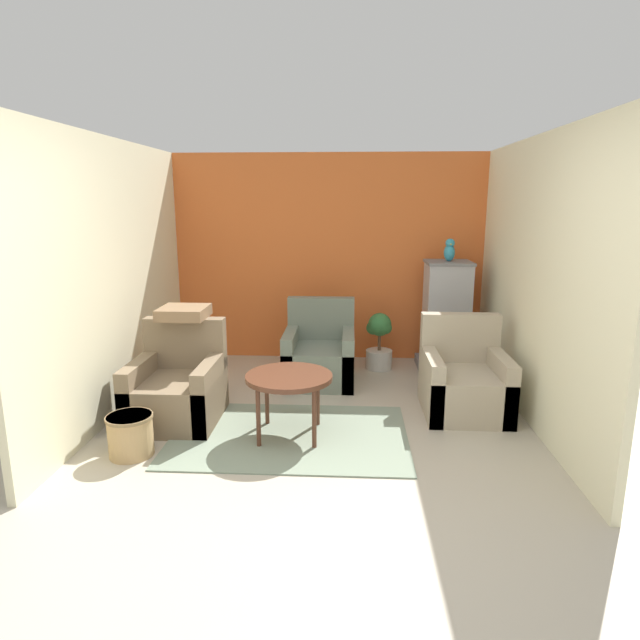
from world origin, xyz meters
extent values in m
plane|color=#B2A893|center=(0.00, 0.00, 0.00)|extent=(20.00, 20.00, 0.00)
cube|color=orange|center=(0.00, 3.45, 1.21)|extent=(3.74, 0.06, 2.42)
cube|color=beige|center=(-1.84, 1.71, 1.21)|extent=(0.06, 3.42, 2.42)
cube|color=beige|center=(1.84, 1.71, 1.21)|extent=(0.06, 3.42, 2.42)
cube|color=gray|center=(-0.22, 1.14, 0.01)|extent=(1.91, 1.30, 0.01)
cylinder|color=#512D1E|center=(-0.22, 1.14, 0.50)|extent=(0.70, 0.70, 0.04)
cylinder|color=#512D1E|center=(-0.43, 0.92, 0.24)|extent=(0.04, 0.04, 0.48)
cylinder|color=#512D1E|center=(0.00, 0.92, 0.24)|extent=(0.04, 0.04, 0.48)
cylinder|color=#512D1E|center=(-0.43, 1.36, 0.24)|extent=(0.04, 0.04, 0.48)
cylinder|color=#512D1E|center=(0.00, 1.36, 0.24)|extent=(0.04, 0.04, 0.48)
cube|color=#7A664C|center=(-1.22, 1.38, 0.20)|extent=(0.72, 0.79, 0.39)
cube|color=#7A664C|center=(-1.22, 1.71, 0.62)|extent=(0.72, 0.14, 0.46)
cube|color=#7A664C|center=(-1.53, 1.38, 0.28)|extent=(0.12, 0.79, 0.55)
cube|color=#7A664C|center=(-0.92, 1.38, 0.28)|extent=(0.12, 0.79, 0.55)
cube|color=tan|center=(1.30, 1.71, 0.20)|extent=(0.72, 0.79, 0.39)
cube|color=tan|center=(1.30, 2.04, 0.62)|extent=(0.72, 0.14, 0.46)
cube|color=tan|center=(1.00, 1.71, 0.28)|extent=(0.12, 0.79, 0.55)
cube|color=tan|center=(1.60, 1.71, 0.28)|extent=(0.12, 0.79, 0.55)
cube|color=slate|center=(-0.05, 2.49, 0.20)|extent=(0.72, 0.79, 0.39)
cube|color=slate|center=(-0.05, 2.82, 0.62)|extent=(0.72, 0.14, 0.46)
cube|color=slate|center=(-0.35, 2.49, 0.28)|extent=(0.12, 0.79, 0.55)
cube|color=slate|center=(0.25, 2.49, 0.28)|extent=(0.12, 0.79, 0.55)
cube|color=slate|center=(1.34, 3.02, 0.05)|extent=(0.59, 0.59, 0.10)
cube|color=#A8A8AD|center=(1.34, 3.02, 0.65)|extent=(0.47, 0.47, 1.10)
cube|color=slate|center=(1.34, 3.02, 1.22)|extent=(0.49, 0.49, 0.03)
ellipsoid|color=teal|center=(1.34, 3.02, 1.32)|extent=(0.12, 0.15, 0.19)
sphere|color=teal|center=(1.34, 3.00, 1.43)|extent=(0.10, 0.10, 0.10)
cone|color=gold|center=(1.34, 2.95, 1.42)|extent=(0.04, 0.04, 0.04)
cone|color=teal|center=(1.34, 3.08, 1.31)|extent=(0.06, 0.12, 0.16)
cylinder|color=beige|center=(0.60, 2.99, 0.11)|extent=(0.30, 0.30, 0.22)
cylinder|color=brown|center=(0.60, 2.99, 0.32)|extent=(0.04, 0.04, 0.21)
sphere|color=#337038|center=(0.60, 2.99, 0.52)|extent=(0.26, 0.26, 0.26)
sphere|color=#337038|center=(0.53, 3.02, 0.47)|extent=(0.16, 0.16, 0.16)
sphere|color=#337038|center=(0.67, 2.97, 0.48)|extent=(0.14, 0.14, 0.14)
cylinder|color=tan|center=(-1.37, 0.74, 0.16)|extent=(0.33, 0.33, 0.32)
cylinder|color=olive|center=(-1.37, 0.74, 0.31)|extent=(0.35, 0.35, 0.02)
cube|color=#846647|center=(-1.22, 1.71, 0.90)|extent=(0.41, 0.41, 0.10)
camera|label=1|loc=(0.26, -2.90, 1.88)|focal=30.00mm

